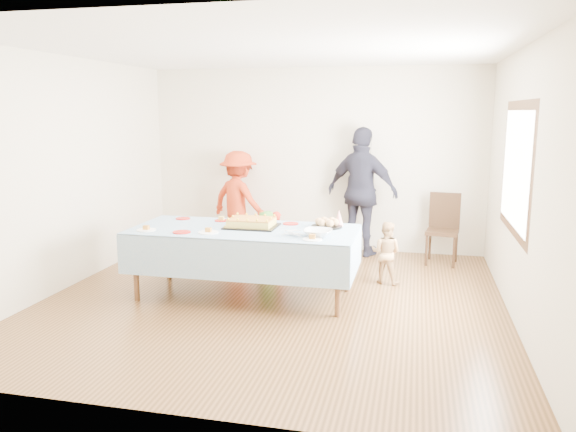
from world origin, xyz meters
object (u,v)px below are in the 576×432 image
at_px(dining_chair, 443,224).
at_px(adult_left, 239,200).
at_px(party_table, 244,233).
at_px(birthday_cake, 252,223).

bearing_deg(dining_chair, adult_left, -174.72).
height_order(dining_chair, adult_left, adult_left).
bearing_deg(party_table, dining_chair, 41.67).
bearing_deg(adult_left, party_table, 132.77).
distance_m(birthday_cake, dining_chair, 2.90).
height_order(party_table, adult_left, adult_left).
xyz_separation_m(birthday_cake, adult_left, (-0.82, 2.05, -0.09)).
bearing_deg(party_table, adult_left, 109.39).
bearing_deg(birthday_cake, adult_left, 111.73).
height_order(birthday_cake, adult_left, adult_left).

